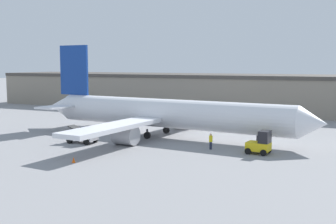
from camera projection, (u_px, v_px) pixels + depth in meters
name	position (u px, v px, depth m)	size (l,w,h in m)	color
ground_plane	(168.00, 137.00, 55.64)	(400.00, 400.00, 0.00)	gray
terminal_building	(201.00, 91.00, 90.21)	(94.87, 16.85, 7.46)	gray
airplane	(161.00, 113.00, 55.81)	(41.12, 34.81, 12.37)	white
ground_crew_worker	(211.00, 141.00, 47.60)	(0.40, 0.40, 1.83)	#1E2338
baggage_tug	(260.00, 144.00, 45.16)	(2.58, 2.21, 2.55)	yellow
belt_loader_truck	(84.00, 135.00, 51.37)	(3.55, 2.20, 2.10)	#B2B2B7
safety_cone_near	(74.00, 160.00, 41.29)	(0.36, 0.36, 0.55)	#EF590F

